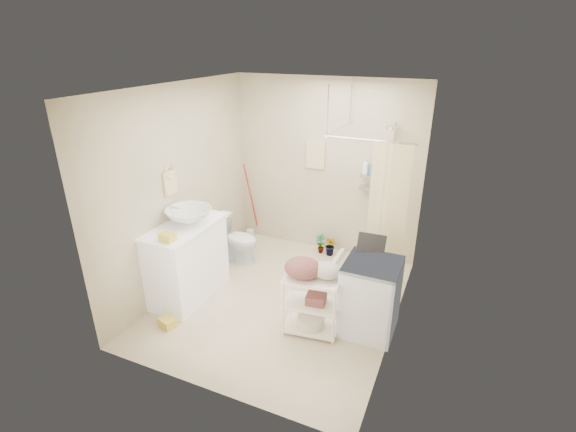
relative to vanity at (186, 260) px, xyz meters
The scene contains 23 objects.
floor 1.30m from the vanity, 15.98° to the left, with size 3.20×3.20×0.00m, color #C7B895.
ceiling 2.43m from the vanity, 15.98° to the left, with size 2.80×3.20×0.04m, color silver.
wall_back 2.39m from the vanity, 59.02° to the left, with size 2.80×0.04×2.60m, color #B9AE90.
wall_front 1.90m from the vanity, 47.54° to the right, with size 2.80×0.04×2.60m, color #B9AE90.
wall_left 0.91m from the vanity, 125.85° to the left, with size 0.04×3.20×2.60m, color #B9AE90.
wall_right 2.71m from the vanity, ahead, with size 0.04×3.20×2.60m, color #B9AE90.
vanity is the anchor object (origin of this frame).
sink 0.60m from the vanity, 54.92° to the left, with size 0.57×0.57×0.19m, color silver.
counter_basket 0.69m from the vanity, 73.81° to the right, with size 0.16×0.13×0.09m, color gold.
floor_basket 0.80m from the vanity, 75.56° to the right, with size 0.27×0.21×0.14m, color gold.
toilet 1.05m from the vanity, 83.38° to the left, with size 0.39×0.68×0.69m, color silver.
mop 1.82m from the vanity, 92.51° to the left, with size 0.12×0.12×1.29m, color maroon, non-canonical shape.
potted_plant_a 2.14m from the vanity, 55.71° to the left, with size 0.16×0.11×0.31m, color brown.
potted_plant_b 2.22m from the vanity, 51.71° to the left, with size 0.18×0.14×0.32m, color maroon.
hanging_towel 2.39m from the vanity, 62.16° to the left, with size 0.28×0.03×0.42m, color beige.
towel_ring 1.01m from the vanity, 149.00° to the left, with size 0.04×0.22×0.34m, color #D8C684, non-canonical shape.
tp_holder 0.49m from the vanity, 117.62° to the left, with size 0.08×0.12×0.14m, color white, non-canonical shape.
shower 2.50m from the vanity, 34.52° to the left, with size 1.10×1.10×2.10m, color silver, non-canonical shape.
shampoo_bottle_a 2.73m from the vanity, 46.51° to the left, with size 0.08×0.08×0.21m, color white.
shampoo_bottle_b 2.80m from the vanity, 44.73° to the left, with size 0.09×0.09×0.19m, color #385DA3.
washing_machine 2.31m from the vanity, ahead, with size 0.59×0.61×0.86m, color silver.
laundry_rack 1.72m from the vanity, ahead, with size 0.61×0.35×0.83m, color white, non-canonical shape.
ironing_board 2.23m from the vanity, ahead, with size 0.31×0.09×1.11m, color black, non-canonical shape.
Camera 1 is at (1.86, -4.03, 3.07)m, focal length 26.00 mm.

